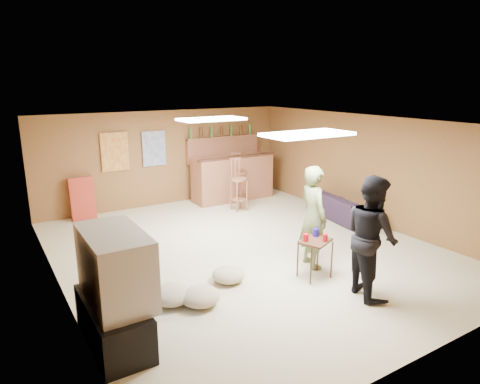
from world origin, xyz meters
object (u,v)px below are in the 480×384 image
tv_body (115,267)px  tray_table (315,259)px  person_olive (313,217)px  sofa (343,207)px  bar_counter (233,178)px  person_black (371,236)px

tv_body → tray_table: bearing=1.3°
tv_body → person_olive: 3.22m
tv_body → sofa: size_ratio=0.62×
bar_counter → tray_table: 4.55m
tv_body → sofa: 5.71m
sofa → person_olive: bearing=132.0°
tray_table → tv_body: bearing=-178.7°
tv_body → person_olive: size_ratio=0.68×
person_olive → tray_table: size_ratio=2.75×
person_black → tv_body: bearing=95.1°
tv_body → sofa: (5.35, 1.89, -0.64)m
tv_body → person_black: (3.23, -0.70, -0.06)m
tv_body → person_olive: (3.19, 0.42, -0.09)m
person_olive → sofa: bearing=-46.6°
tv_body → sofa: bearing=19.4°
person_olive → sofa: size_ratio=0.92×
person_black → sofa: size_ratio=0.95×
tv_body → bar_counter: size_ratio=0.55×
person_black → tray_table: 0.99m
tray_table → bar_counter: bearing=74.6°
person_olive → person_black: (0.04, -1.12, 0.03)m
person_black → sofa: 3.39m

